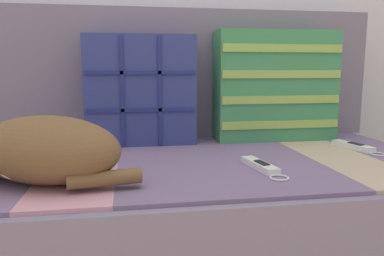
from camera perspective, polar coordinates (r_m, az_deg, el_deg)
name	(u,v)px	position (r m, az deg, el deg)	size (l,w,h in m)	color
couch	(151,217)	(1.22, -6.24, -13.39)	(1.84, 0.88, 0.38)	brown
sofa_backrest	(144,74)	(1.50, -7.36, 8.11)	(1.80, 0.14, 0.49)	slate
throw_pillow_quilted	(141,90)	(1.35, -7.84, 5.71)	(0.38, 0.14, 0.38)	navy
throw_pillow_striped	(275,86)	(1.46, 12.58, 6.25)	(0.46, 0.14, 0.41)	#3D8956
sleeping_cat	(40,151)	(0.95, -22.13, -3.30)	(0.42, 0.31, 0.16)	brown
game_remote_near	(354,147)	(1.38, 23.51, -2.60)	(0.09, 0.21, 0.02)	white
game_remote_far	(261,166)	(1.03, 10.46, -5.74)	(0.07, 0.21, 0.02)	white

